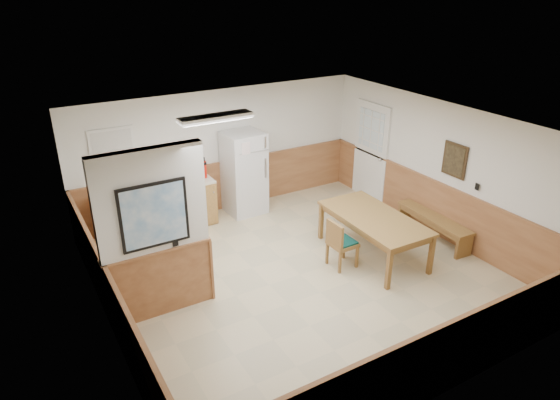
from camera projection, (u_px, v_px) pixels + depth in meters
ground at (300, 275)px, 8.19m from camera, size 6.00×6.00×0.00m
ceiling at (303, 127)px, 7.16m from camera, size 6.00×6.00×0.02m
back_wall at (221, 151)px, 10.03m from camera, size 6.00×0.02×2.50m
right_wall at (441, 171)px, 9.05m from camera, size 0.02×6.00×2.50m
left_wall at (102, 257)px, 6.29m from camera, size 0.02×6.00×2.50m
wainscot_back at (223, 186)px, 10.33m from camera, size 6.00×0.04×1.00m
wainscot_right at (435, 208)px, 9.36m from camera, size 0.04×6.00×1.00m
wainscot_left at (111, 305)px, 6.61m from camera, size 0.04×6.00×1.00m
partition_wall at (155, 237)px, 6.80m from camera, size 1.50×0.20×2.50m
kitchen_counter at (172, 205)px, 9.55m from camera, size 2.20×0.61×1.00m
exterior_door at (371, 152)px, 10.61m from camera, size 0.07×1.02×2.15m
kitchen_window at (114, 155)px, 8.92m from camera, size 0.80×0.04×1.00m
wall_painting at (455, 160)px, 8.68m from camera, size 0.04×0.50×0.60m
fluorescent_fixture at (216, 118)px, 7.83m from camera, size 1.20×0.30×0.09m
refrigerator at (244, 173)px, 10.05m from camera, size 0.77×0.73×1.69m
dining_table at (374, 221)px, 8.50m from camera, size 1.04×2.03×0.75m
dining_bench at (434, 221)px, 9.20m from camera, size 0.48×1.68×0.45m
dining_chair at (339, 241)px, 8.21m from camera, size 0.58×0.42×0.85m
fire_extinguisher at (204, 169)px, 9.61m from camera, size 0.12×0.12×0.41m
soap_bottle at (111, 191)px, 8.82m from camera, size 0.07×0.07×0.20m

